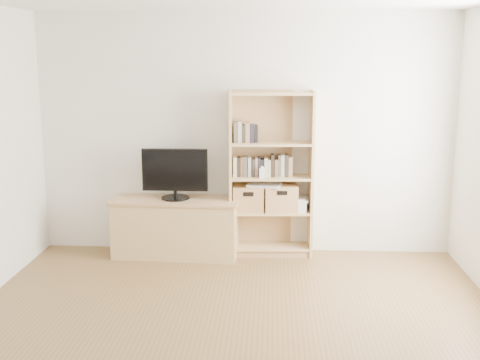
# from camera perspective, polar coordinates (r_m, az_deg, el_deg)

# --- Properties ---
(floor) EXTENTS (4.50, 5.00, 0.01)m
(floor) POSITION_cam_1_polar(r_m,az_deg,el_deg) (4.53, -1.04, -16.52)
(floor) COLOR brown
(floor) RESTS_ON ground
(back_wall) EXTENTS (4.50, 0.02, 2.60)m
(back_wall) POSITION_cam_1_polar(r_m,az_deg,el_deg) (6.54, 0.50, 4.34)
(back_wall) COLOR silver
(back_wall) RESTS_ON floor
(tv_stand) EXTENTS (1.35, 0.56, 0.61)m
(tv_stand) POSITION_cam_1_polar(r_m,az_deg,el_deg) (6.58, -6.07, -4.56)
(tv_stand) COLOR tan
(tv_stand) RESTS_ON floor
(bookshelf) EXTENTS (0.91, 0.36, 1.78)m
(bookshelf) POSITION_cam_1_polar(r_m,az_deg,el_deg) (6.44, 2.94, 0.53)
(bookshelf) COLOR tan
(bookshelf) RESTS_ON floor
(television) EXTENTS (0.70, 0.06, 0.55)m
(television) POSITION_cam_1_polar(r_m,az_deg,el_deg) (6.43, -6.18, 0.63)
(television) COLOR black
(television) RESTS_ON tv_stand
(books_row_mid) EXTENTS (0.82, 0.18, 0.22)m
(books_row_mid) POSITION_cam_1_polar(r_m,az_deg,el_deg) (6.45, 2.94, 1.35)
(books_row_mid) COLOR #BEBA98
(books_row_mid) RESTS_ON bookshelf
(books_row_upper) EXTENTS (0.41, 0.15, 0.22)m
(books_row_upper) POSITION_cam_1_polar(r_m,az_deg,el_deg) (6.38, 1.19, 4.58)
(books_row_upper) COLOR #BEBA98
(books_row_upper) RESTS_ON bookshelf
(baby_monitor) EXTENTS (0.06, 0.04, 0.10)m
(baby_monitor) POSITION_cam_1_polar(r_m,az_deg,el_deg) (6.34, 2.09, 0.65)
(baby_monitor) COLOR white
(baby_monitor) RESTS_ON bookshelf
(basket_left) EXTENTS (0.34, 0.28, 0.27)m
(basket_left) POSITION_cam_1_polar(r_m,az_deg,el_deg) (6.49, 0.82, -1.74)
(basket_left) COLOR #AC764E
(basket_left) RESTS_ON bookshelf
(basket_right) EXTENTS (0.37, 0.32, 0.29)m
(basket_right) POSITION_cam_1_polar(r_m,az_deg,el_deg) (6.50, 3.88, -1.67)
(basket_right) COLOR #AC764E
(basket_right) RESTS_ON bookshelf
(laptop) EXTENTS (0.39, 0.30, 0.03)m
(laptop) POSITION_cam_1_polar(r_m,az_deg,el_deg) (6.44, 2.33, -0.47)
(laptop) COLOR silver
(laptop) RESTS_ON basket_left
(magazine_stack) EXTENTS (0.21, 0.28, 0.12)m
(magazine_stack) POSITION_cam_1_polar(r_m,az_deg,el_deg) (6.53, 5.61, -2.38)
(magazine_stack) COLOR beige
(magazine_stack) RESTS_ON bookshelf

